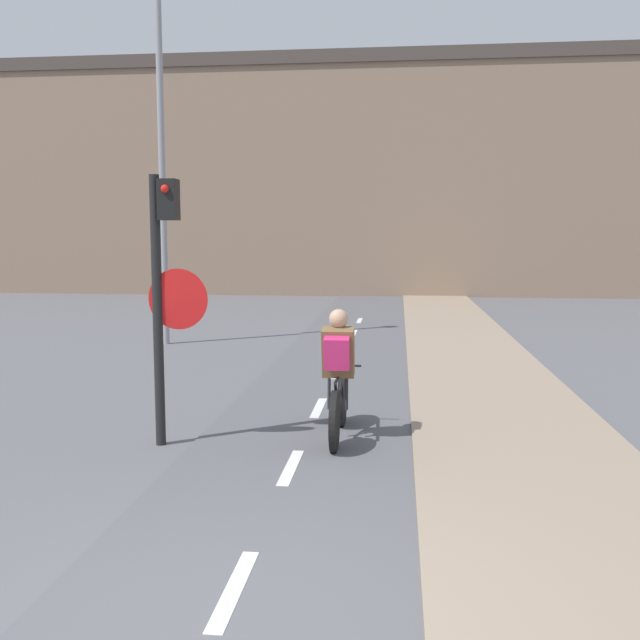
% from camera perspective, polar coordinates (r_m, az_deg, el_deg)
% --- Properties ---
extents(ground_plane, '(120.00, 120.00, 0.00)m').
position_cam_1_polar(ground_plane, '(4.64, -8.43, -23.58)').
color(ground_plane, '#5B5B60').
extents(bike_lane, '(2.46, 60.00, 0.02)m').
position_cam_1_polar(bike_lane, '(4.64, -8.40, -23.41)').
color(bike_lane, '#56565B').
rests_on(bike_lane, ground_plane).
extents(building_row_background, '(60.00, 5.20, 9.25)m').
position_cam_1_polar(building_row_background, '(30.05, 4.37, 11.14)').
color(building_row_background, '#89705B').
rests_on(building_row_background, ground_plane).
extents(traffic_light_pole, '(0.67, 0.25, 2.99)m').
position_cam_1_polar(traffic_light_pole, '(7.99, -12.35, 3.18)').
color(traffic_light_pole, black).
rests_on(traffic_light_pole, ground_plane).
extents(street_lamp_far, '(0.36, 0.36, 7.79)m').
position_cam_1_polar(street_lamp_far, '(15.84, -12.62, 15.12)').
color(street_lamp_far, gray).
rests_on(street_lamp_far, ground_plane).
extents(cyclist_near, '(0.46, 1.74, 1.51)m').
position_cam_1_polar(cyclist_near, '(8.16, 1.48, -4.69)').
color(cyclist_near, black).
rests_on(cyclist_near, ground_plane).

